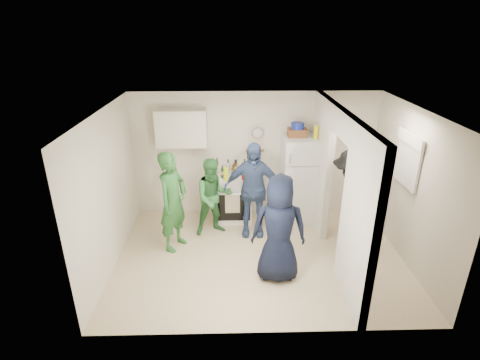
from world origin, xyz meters
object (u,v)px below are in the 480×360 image
Objects in this scene: fridge at (300,179)px; person_green_left at (173,202)px; stove at (232,197)px; person_green_center at (214,197)px; yellow_cup_stack_top at (316,132)px; person_denim at (252,190)px; person_nook at (350,202)px; wicker_basket at (297,132)px; person_navy at (279,229)px; blue_bowl at (298,126)px.

person_green_left reaches higher than fridge.
stove is 0.70m from person_green_center.
person_denim is (-1.18, -0.46, -0.94)m from yellow_cup_stack_top.
person_denim is at bearing -158.59° from yellow_cup_stack_top.
person_green_center is at bearing -87.62° from person_nook.
fridge is at bearing -26.57° from wicker_basket.
person_green_center is 0.80× the size of person_nook.
person_navy reaches higher than stove.
person_navy is at bearing -70.28° from person_green_center.
person_green_left is 0.99× the size of person_denim.
person_green_left is at bearing -75.37° from person_nook.
person_green_left is at bearing -160.89° from yellow_cup_stack_top.
person_green_left is 1.03× the size of person_navy.
wicker_basket is (-0.10, 0.05, 0.93)m from fridge.
yellow_cup_stack_top reaches higher than person_denim.
blue_bowl is (-0.10, 0.05, 1.06)m from fridge.
blue_bowl is 2.67m from person_green_left.
person_green_left is (-2.34, -0.99, 0.03)m from fridge.
person_green_center is at bearing -162.72° from fridge.
person_denim is at bearing -47.49° from person_green_left.
person_green_left is at bearing -159.17° from person_denim.
wicker_basket reaches higher than person_nook.
person_denim reaches higher than stove.
person_nook is (2.97, -0.18, 0.04)m from person_green_left.
stove is 2.07m from person_navy.
wicker_basket is at bearing 154.89° from yellow_cup_stack_top.
person_green_left is (-2.24, -1.04, -1.03)m from blue_bowl.
blue_bowl reaches higher than yellow_cup_stack_top.
person_green_center is at bearing -29.62° from person_green_left.
fridge is 1.12m from person_denim.
wicker_basket is 0.24× the size of person_green_center.
person_navy is at bearing -115.75° from yellow_cup_stack_top.
yellow_cup_stack_top reaches higher than person_navy.
blue_bowl is 0.96× the size of yellow_cup_stack_top.
wicker_basket is 0.20× the size of person_green_left.
person_denim is 1.05× the size of person_navy.
person_nook is (0.73, -1.22, -1.00)m from blue_bowl.
yellow_cup_stack_top reaches higher than stove.
blue_bowl reaches higher than person_nook.
blue_bowl is 0.13× the size of person_denim.
person_nook reaches higher than person_green_center.
blue_bowl is at bearing 154.89° from yellow_cup_stack_top.
person_green_left is (-2.24, -1.04, -0.90)m from wicker_basket.
person_green_left is 2.97m from person_nook.
wicker_basket is 1.38m from person_denim.
person_nook is at bearing -32.90° from person_green_center.
blue_bowl is 0.14× the size of person_navy.
yellow_cup_stack_top is 2.22m from person_green_center.
person_nook reaches higher than person_navy.
blue_bowl is at bearing 0.00° from wicker_basket.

